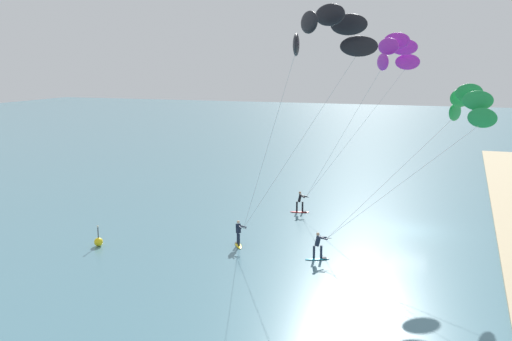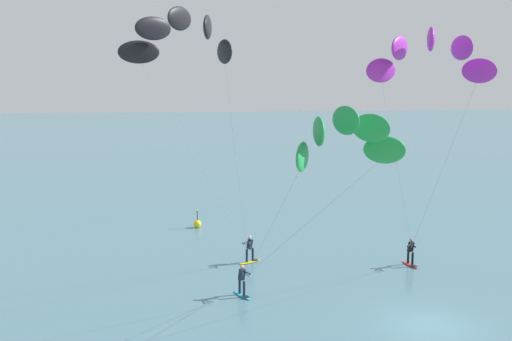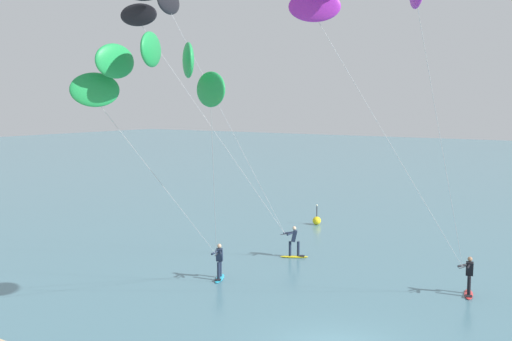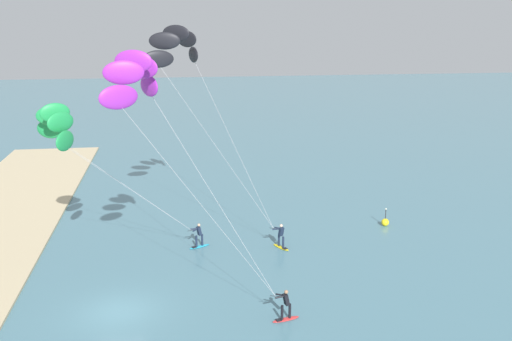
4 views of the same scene
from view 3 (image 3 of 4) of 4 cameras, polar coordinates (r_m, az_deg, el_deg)
name	(u,v)px [view 3 (image 3 of 4)]	position (r m, az deg, el deg)	size (l,w,h in m)	color
kitesurfer_nearshore	(158,2)	(29.58, -9.02, 15.05)	(7.57, 9.21, 14.52)	yellow
kitesurfer_mid_water	(156,82)	(20.23, -9.24, 8.03)	(6.42, 10.27, 10.42)	#23ADD1
marker_buoy	(317,220)	(41.80, 5.62, -4.60)	(0.56, 0.56, 1.38)	yellow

